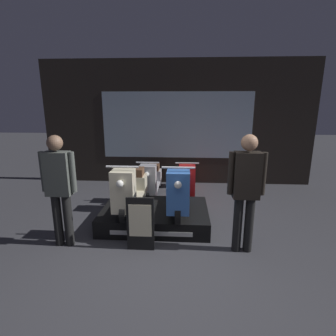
# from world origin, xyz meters

# --- Properties ---
(ground_plane) EXTENTS (30.00, 30.00, 0.00)m
(ground_plane) POSITION_xyz_m (0.00, 0.00, 0.00)
(ground_plane) COLOR #38383D
(shop_wall_back) EXTENTS (7.04, 0.09, 3.20)m
(shop_wall_back) POSITION_xyz_m (0.00, 3.83, 1.60)
(shop_wall_back) COLOR #28231E
(shop_wall_back) RESTS_ON ground_plane
(display_platform) EXTENTS (1.87, 1.26, 0.30)m
(display_platform) POSITION_xyz_m (-0.30, 1.26, 0.15)
(display_platform) COLOR black
(display_platform) RESTS_ON ground_plane
(scooter_display_left) EXTENTS (0.49, 1.59, 0.91)m
(scooter_display_left) POSITION_xyz_m (-0.72, 1.23, 0.66)
(scooter_display_left) COLOR black
(scooter_display_left) RESTS_ON display_platform
(scooter_display_right) EXTENTS (0.49, 1.59, 0.91)m
(scooter_display_right) POSITION_xyz_m (0.12, 1.23, 0.66)
(scooter_display_right) COLOR black
(scooter_display_right) RESTS_ON display_platform
(scooter_backrow_0) EXTENTS (0.49, 1.59, 0.91)m
(scooter_backrow_0) POSITION_xyz_m (-0.57, 2.82, 0.36)
(scooter_backrow_0) COLOR black
(scooter_backrow_0) RESTS_ON ground_plane
(scooter_backrow_1) EXTENTS (0.49, 1.59, 0.91)m
(scooter_backrow_1) POSITION_xyz_m (0.27, 2.82, 0.36)
(scooter_backrow_1) COLOR black
(scooter_backrow_1) RESTS_ON ground_plane
(person_left_browsing) EXTENTS (0.52, 0.22, 1.70)m
(person_left_browsing) POSITION_xyz_m (-1.62, 0.47, 0.98)
(person_left_browsing) COLOR black
(person_left_browsing) RESTS_ON ground_plane
(person_right_browsing) EXTENTS (0.52, 0.22, 1.73)m
(person_right_browsing) POSITION_xyz_m (1.07, 0.47, 0.99)
(person_right_browsing) COLOR black
(person_right_browsing) RESTS_ON ground_plane
(price_sign_board) EXTENTS (0.40, 0.04, 0.82)m
(price_sign_board) POSITION_xyz_m (-0.42, 0.39, 0.42)
(price_sign_board) COLOR black
(price_sign_board) RESTS_ON ground_plane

